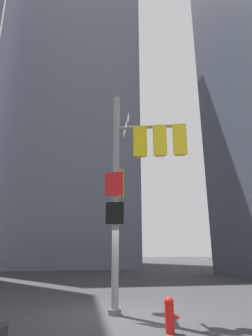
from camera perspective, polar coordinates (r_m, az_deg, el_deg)
name	(u,v)px	position (r m, az deg, el deg)	size (l,w,h in m)	color
ground	(115,315)	(9.46, -2.36, -28.14)	(120.00, 120.00, 0.00)	#38383A
building_mid_block	(71,128)	(38.76, -11.34, 8.13)	(15.91, 15.91, 35.64)	slate
signal_pole_assembly	(135,171)	(9.75, 1.83, -0.56)	(2.79, 3.27, 7.42)	gray
fire_hydrant	(170,314)	(7.58, 9.02, -27.71)	(0.33, 0.23, 0.80)	red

